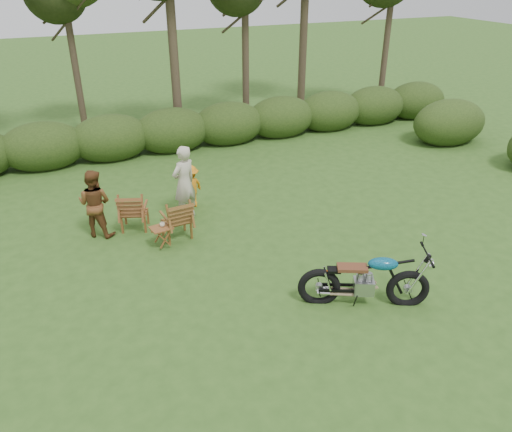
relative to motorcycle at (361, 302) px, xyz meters
name	(u,v)px	position (x,y,z in m)	size (l,w,h in m)	color
ground	(295,297)	(-1.07, 0.64, 0.00)	(80.00, 80.00, 0.00)	#2C4E1A
tree_line	(174,26)	(-0.56, 10.38, 3.81)	(22.52, 11.62, 8.14)	#35281D
motorcycle	(361,302)	(0.00, 0.00, 0.00)	(2.26, 0.86, 1.29)	#0D86B4
lawn_chair_right	(178,237)	(-2.51, 3.75, 0.00)	(0.67, 0.67, 0.98)	brown
lawn_chair_left	(136,228)	(-3.31, 4.55, 0.00)	(0.67, 0.67, 0.98)	brown
side_table	(162,237)	(-2.92, 3.45, 0.24)	(0.47, 0.40, 0.49)	brown
cup	(162,225)	(-2.89, 3.48, 0.53)	(0.11, 0.11, 0.09)	beige
adult_a	(187,217)	(-2.05, 4.61, 0.00)	(0.68, 0.44, 1.86)	#BDB59C
adult_b	(100,234)	(-4.14, 4.58, 0.00)	(0.78, 0.60, 1.60)	brown
child	(192,207)	(-1.75, 5.12, 0.00)	(0.73, 0.42, 1.14)	orange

